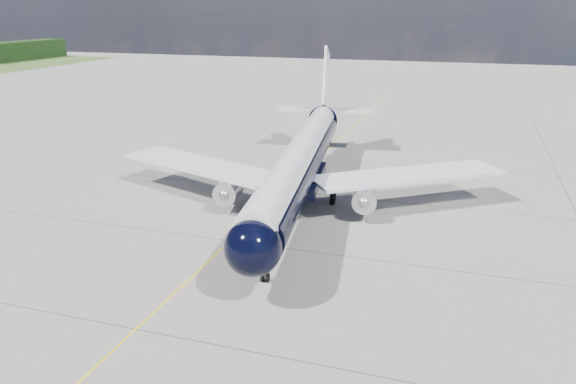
% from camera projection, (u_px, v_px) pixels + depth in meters
% --- Properties ---
extents(ground, '(320.00, 320.00, 0.00)m').
position_uv_depth(ground, '(297.00, 178.00, 67.37)').
color(ground, gray).
rests_on(ground, ground).
extents(taxiway_centerline, '(0.16, 160.00, 0.01)m').
position_uv_depth(taxiway_centerline, '(284.00, 190.00, 62.85)').
color(taxiway_centerline, yellow).
rests_on(taxiway_centerline, ground).
extents(main_airliner, '(41.33, 50.73, 14.68)m').
position_uv_depth(main_airliner, '(302.00, 160.00, 57.91)').
color(main_airliner, black).
rests_on(main_airliner, ground).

